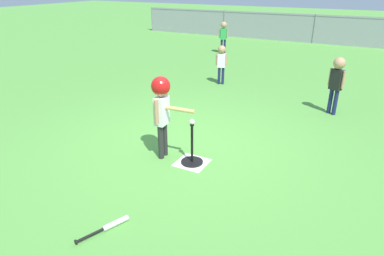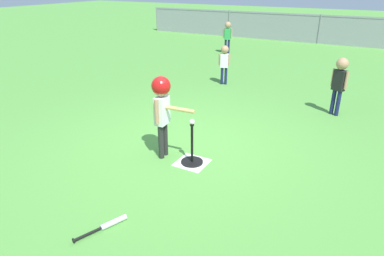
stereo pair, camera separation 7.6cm
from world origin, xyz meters
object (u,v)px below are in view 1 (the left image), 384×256
batting_tee (192,157)px  fielder_near_left (222,60)px  fielder_deep_center (337,78)px  spare_bat_silver (110,226)px  fielder_deep_left (224,33)px  batter_child (162,101)px  baseball_on_tee (192,122)px

batting_tee → fielder_near_left: size_ratio=0.63×
fielder_deep_center → spare_bat_silver: bearing=-108.8°
batting_tee → fielder_near_left: bearing=108.0°
fielder_near_left → spare_bat_silver: (1.17, -5.58, -0.59)m
fielder_near_left → fielder_deep_left: bearing=112.6°
batting_tee → batter_child: (-0.47, -0.03, 0.78)m
fielder_deep_left → baseball_on_tee: bearing=-69.8°
fielder_near_left → fielder_deep_left: (-1.52, 3.63, 0.08)m
batter_child → spare_bat_silver: batter_child is taller
baseball_on_tee → batter_child: bearing=-176.7°
spare_bat_silver → fielder_deep_center: bearing=71.2°
fielder_near_left → baseball_on_tee: bearing=-72.0°
batting_tee → fielder_deep_left: 8.08m
batting_tee → spare_bat_silver: bearing=-93.5°
batter_child → baseball_on_tee: bearing=3.3°
batting_tee → baseball_on_tee: 0.55m
batter_child → fielder_deep_center: 3.64m
baseball_on_tee → batter_child: 0.52m
batting_tee → fielder_near_left: 4.16m
batting_tee → batter_child: size_ratio=0.49×
baseball_on_tee → fielder_deep_center: bearing=63.8°
baseball_on_tee → fielder_near_left: 4.12m
baseball_on_tee → fielder_deep_center: 3.38m
batting_tee → baseball_on_tee: (0.00, -0.00, 0.55)m
batting_tee → spare_bat_silver: 1.66m
batting_tee → fielder_deep_center: (1.49, 3.03, 0.63)m
batter_child → fielder_near_left: size_ratio=1.27×
batting_tee → fielder_deep_left: size_ratio=0.55×
batter_child → spare_bat_silver: 1.87m
fielder_deep_left → fielder_near_left: bearing=-67.4°
batting_tee → fielder_deep_center: size_ratio=0.54×
baseball_on_tee → batter_child: (-0.47, -0.03, 0.23)m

